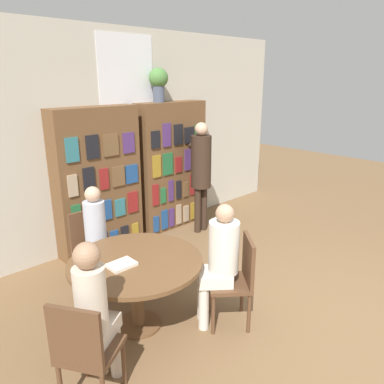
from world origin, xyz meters
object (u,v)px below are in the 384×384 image
bookshelf_right (172,166)px  seated_reader_right (219,257)px  chair_left_side (92,246)px  bookshelf_left (98,182)px  librarian_standing (201,166)px  flower_vase (159,81)px  chair_near_camera (85,349)px  reading_table (136,271)px  chair_far_side (237,276)px  seated_reader_left (98,236)px  seated_reader_back (95,308)px

bookshelf_right → seated_reader_right: (-1.37, -2.26, -0.27)m
chair_left_side → bookshelf_right: bearing=-153.3°
bookshelf_right → bookshelf_left: bearing=180.0°
bookshelf_right → librarian_standing: bookshelf_right is taller
flower_vase → bookshelf_left: bearing=-179.8°
bookshelf_right → chair_near_camera: bookshelf_right is taller
chair_left_side → reading_table: bearing=90.0°
reading_table → librarian_standing: size_ratio=0.73×
bookshelf_right → seated_reader_right: 2.65m
chair_far_side → seated_reader_right: bearing=90.0°
reading_table → bookshelf_left: bearing=69.5°
reading_table → seated_reader_left: (0.06, 0.77, 0.08)m
bookshelf_right → chair_left_side: size_ratio=2.19×
bookshelf_left → chair_left_side: bearing=-126.6°
bookshelf_right → reading_table: (-1.97, -1.75, -0.38)m
bookshelf_right → seated_reader_back: (-2.63, -2.16, -0.27)m
bookshelf_left → seated_reader_right: 2.27m
seated_reader_back → librarian_standing: 3.25m
bookshelf_right → chair_left_side: (-1.90, -0.79, -0.48)m
chair_far_side → librarian_standing: size_ratio=0.53×
seated_reader_left → seated_reader_right: 1.39m
chair_near_camera → librarian_standing: 3.46m
bookshelf_right → chair_far_side: bookshelf_right is taller
chair_near_camera → seated_reader_left: 1.56m
flower_vase → seated_reader_right: size_ratio=0.39×
bookshelf_left → seated_reader_left: (-0.60, -0.98, -0.30)m
flower_vase → seated_reader_right: (-1.15, -2.26, -1.56)m
flower_vase → librarian_standing: bearing=-53.9°
bookshelf_left → seated_reader_back: bearing=-121.3°
bookshelf_left → seated_reader_left: bearing=-121.5°
chair_left_side → seated_reader_left: seated_reader_left is taller
chair_near_camera → seated_reader_right: 1.43m
bookshelf_left → chair_left_side: 1.09m
chair_near_camera → librarian_standing: (2.93, 1.76, 0.54)m
bookshelf_right → chair_left_side: bearing=-157.4°
bookshelf_left → seated_reader_left: bookshelf_left is taller
reading_table → seated_reader_back: size_ratio=0.99×
chair_near_camera → seated_reader_back: 0.28m
flower_vase → chair_far_side: size_ratio=0.54×
bookshelf_left → chair_far_side: bookshelf_left is taller
flower_vase → seated_reader_right: flower_vase is taller
bookshelf_right → librarian_standing: 0.53m
chair_far_side → librarian_standing: bearing=3.7°
chair_near_camera → chair_far_side: same height
bookshelf_left → reading_table: size_ratio=1.58×
bookshelf_right → seated_reader_left: (-1.91, -0.98, -0.30)m
seated_reader_back → librarian_standing: librarian_standing is taller
chair_near_camera → chair_left_side: (0.89, 1.47, 0.00)m
bookshelf_right → seated_reader_left: size_ratio=1.59×
seated_reader_left → seated_reader_back: size_ratio=0.98×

